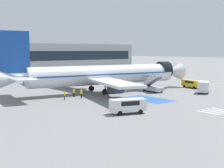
% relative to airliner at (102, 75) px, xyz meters
% --- Properties ---
extents(ground_plane, '(600.00, 600.00, 0.00)m').
position_rel_airliner_xyz_m(ground_plane, '(2.63, 0.53, -3.62)').
color(ground_plane, slate).
extents(apron_leadline_yellow, '(75.11, 13.68, 0.01)m').
position_rel_airliner_xyz_m(apron_leadline_yellow, '(0.69, -0.12, -3.61)').
color(apron_leadline_yellow, gold).
rests_on(apron_leadline_yellow, ground_plane).
extents(apron_stand_patch_blue, '(5.16, 9.22, 0.01)m').
position_rel_airliner_xyz_m(apron_stand_patch_blue, '(0.69, -12.32, -3.61)').
color(apron_stand_patch_blue, '#2856A8').
rests_on(apron_stand_patch_blue, ground_plane).
extents(apron_walkway_bar_0, '(0.44, 3.60, 0.01)m').
position_rel_airliner_xyz_m(apron_walkway_bar_0, '(-1.71, -26.00, -3.61)').
color(apron_walkway_bar_0, silver).
rests_on(apron_walkway_bar_0, ground_plane).
extents(apron_walkway_bar_1, '(0.44, 3.60, 0.01)m').
position_rel_airliner_xyz_m(apron_walkway_bar_1, '(-0.51, -26.00, -3.61)').
color(apron_walkway_bar_1, silver).
rests_on(apron_walkway_bar_1, ground_plane).
extents(apron_walkway_bar_2, '(0.44, 3.60, 0.01)m').
position_rel_airliner_xyz_m(apron_walkway_bar_2, '(0.69, -26.00, -3.61)').
color(apron_walkway_bar_2, silver).
rests_on(apron_walkway_bar_2, ground_plane).
extents(apron_walkway_bar_3, '(0.44, 3.60, 0.01)m').
position_rel_airliner_xyz_m(apron_walkway_bar_3, '(1.89, -26.00, -3.61)').
color(apron_walkway_bar_3, silver).
rests_on(apron_walkway_bar_3, ground_plane).
extents(airliner, '(42.55, 34.80, 12.04)m').
position_rel_airliner_xyz_m(airliner, '(0.00, 0.00, 0.00)').
color(airliner, silver).
rests_on(airliner, ground_plane).
extents(boarding_stairs_forward, '(3.01, 5.49, 4.06)m').
position_rel_airliner_xyz_m(boarding_stairs_forward, '(8.63, -6.15, -2.62)').
color(boarding_stairs_forward, '#ADB2BA').
rests_on(boarding_stairs_forward, ground_plane).
extents(fuel_tanker, '(4.08, 10.58, 3.44)m').
position_rel_airliner_xyz_m(fuel_tanker, '(-4.66, 21.68, -1.88)').
color(fuel_tanker, '#38383D').
rests_on(fuel_tanker, ground_plane).
extents(service_van_0, '(5.22, 3.44, 2.02)m').
position_rel_airliner_xyz_m(service_van_0, '(-10.69, -19.18, -2.40)').
color(service_van_0, silver).
rests_on(service_van_0, ground_plane).
extents(service_van_1, '(4.76, 3.95, 2.36)m').
position_rel_airliner_xyz_m(service_van_1, '(15.05, -14.09, -2.22)').
color(service_van_1, silver).
rests_on(service_van_1, ground_plane).
extents(service_van_2, '(3.00, 5.57, 1.78)m').
position_rel_airliner_xyz_m(service_van_2, '(20.87, -7.27, -2.53)').
color(service_van_2, yellow).
rests_on(service_van_2, ground_plane).
extents(ground_crew_0, '(0.34, 0.48, 1.69)m').
position_rel_airliner_xyz_m(ground_crew_0, '(-7.68, -3.69, -2.65)').
color(ground_crew_0, '#2D2D33').
rests_on(ground_crew_0, ground_plane).
extents(ground_crew_1, '(0.49, 0.41, 1.61)m').
position_rel_airliner_xyz_m(ground_crew_1, '(-7.91, -1.62, -2.70)').
color(ground_crew_1, black).
rests_on(ground_crew_1, ground_plane).
extents(ground_crew_2, '(0.44, 0.26, 1.66)m').
position_rel_airliner_xyz_m(ground_crew_2, '(-2.32, -4.80, -2.67)').
color(ground_crew_2, '#191E38').
rests_on(ground_crew_2, ground_plane).
extents(ground_crew_3, '(0.43, 0.49, 1.64)m').
position_rel_airliner_xyz_m(ground_crew_3, '(-11.04, -3.42, -2.68)').
color(ground_crew_3, '#191E38').
rests_on(ground_crew_3, ground_plane).
extents(traffic_cone_0, '(0.59, 0.59, 0.66)m').
position_rel_airliner_xyz_m(traffic_cone_0, '(3.36, -3.27, -3.29)').
color(traffic_cone_0, orange).
rests_on(traffic_cone_0, ground_plane).
extents(terminal_building, '(118.18, 12.10, 11.51)m').
position_rel_airliner_xyz_m(terminal_building, '(12.52, 71.80, 2.14)').
color(terminal_building, '#9EA3A8').
rests_on(terminal_building, ground_plane).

